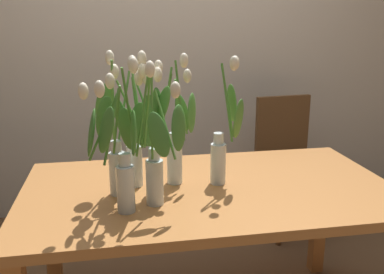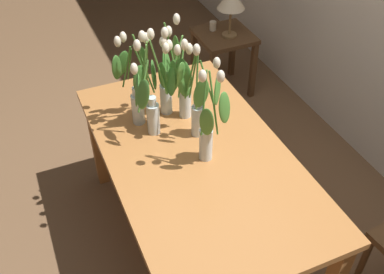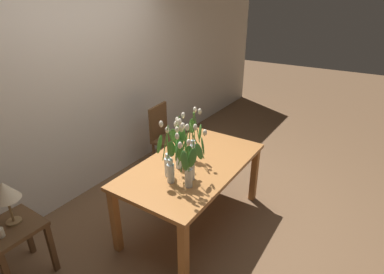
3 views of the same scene
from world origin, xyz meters
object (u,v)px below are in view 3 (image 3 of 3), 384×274
object	(u,v)px
tulip_vase_4	(172,154)
tulip_vase_5	(194,143)
tulip_vase_1	(186,165)
dining_chair	(165,134)
dining_table	(193,171)
tulip_vase_3	(179,147)
side_table	(14,237)
tulip_vase_2	(192,158)
table_lamp	(5,192)
tulip_vase_0	(170,163)
pillar_candle	(0,233)

from	to	relation	value
tulip_vase_4	tulip_vase_5	size ratio (longest dim) A/B	0.97
tulip_vase_1	tulip_vase_5	world-z (taller)	tulip_vase_1
dining_chair	dining_table	bearing A→B (deg)	-128.79
tulip_vase_3	side_table	distance (m)	1.60
tulip_vase_2	side_table	bearing A→B (deg)	138.47
tulip_vase_1	dining_table	bearing A→B (deg)	25.14
tulip_vase_3	dining_chair	distance (m)	1.37
tulip_vase_1	dining_chair	size ratio (longest dim) A/B	0.62
tulip_vase_4	dining_chair	distance (m)	1.50
tulip_vase_4	tulip_vase_5	bearing A→B (deg)	0.07
tulip_vase_5	table_lamp	xyz separation A→B (m)	(-1.44, 0.87, -0.07)
tulip_vase_3	side_table	xyz separation A→B (m)	(-1.27, 0.81, -0.54)
tulip_vase_0	pillar_candle	size ratio (longest dim) A/B	7.78
dining_table	table_lamp	size ratio (longest dim) A/B	4.02
table_lamp	tulip_vase_4	bearing A→B (deg)	-38.98
tulip_vase_1	tulip_vase_3	xyz separation A→B (m)	(0.24, 0.24, -0.00)
dining_table	tulip_vase_0	xyz separation A→B (m)	(-0.38, -0.01, 0.28)
tulip_vase_0	table_lamp	xyz separation A→B (m)	(-0.99, 0.90, -0.07)
dining_chair	table_lamp	world-z (taller)	table_lamp
tulip_vase_2	dining_table	bearing A→B (deg)	31.10
tulip_vase_3	table_lamp	xyz separation A→B (m)	(-1.23, 0.83, -0.11)
dining_table	table_lamp	xyz separation A→B (m)	(-1.37, 0.90, 0.21)
tulip_vase_2	tulip_vase_3	distance (m)	0.24
tulip_vase_2	side_table	world-z (taller)	tulip_vase_2
dining_chair	side_table	distance (m)	2.20
tulip_vase_3	tulip_vase_4	size ratio (longest dim) A/B	1.05
tulip_vase_1	dining_chair	distance (m)	1.70
tulip_vase_1	tulip_vase_2	world-z (taller)	tulip_vase_2
tulip_vase_1	tulip_vase_3	distance (m)	0.35
tulip_vase_3	dining_chair	world-z (taller)	tulip_vase_3
dining_table	side_table	bearing A→B (deg)	148.25
tulip_vase_2	dining_chair	distance (m)	1.59
table_lamp	tulip_vase_2	bearing A→B (deg)	-43.24
side_table	table_lamp	distance (m)	0.43
tulip_vase_2	side_table	distance (m)	1.64
side_table	pillar_candle	bearing A→B (deg)	-148.49
tulip_vase_5	side_table	size ratio (longest dim) A/B	1.02
tulip_vase_4	pillar_candle	bearing A→B (deg)	147.08
tulip_vase_0	tulip_vase_1	xyz separation A→B (m)	(-0.01, -0.18, 0.04)
tulip_vase_3	tulip_vase_5	world-z (taller)	tulip_vase_3
tulip_vase_2	tulip_vase_5	world-z (taller)	tulip_vase_2
tulip_vase_4	dining_table	bearing A→B (deg)	-5.56
tulip_vase_3	tulip_vase_5	size ratio (longest dim) A/B	1.02
tulip_vase_3	pillar_candle	bearing A→B (deg)	151.16
dining_table	table_lamp	distance (m)	1.65
tulip_vase_0	side_table	world-z (taller)	tulip_vase_0
dining_table	side_table	xyz separation A→B (m)	(-1.42, 0.88, -0.22)
tulip_vase_0	table_lamp	bearing A→B (deg)	137.80
tulip_vase_3	dining_table	bearing A→B (deg)	-23.27
dining_table	tulip_vase_5	distance (m)	0.29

